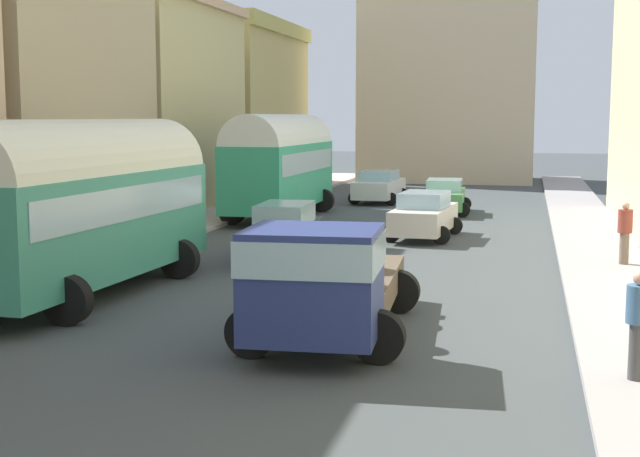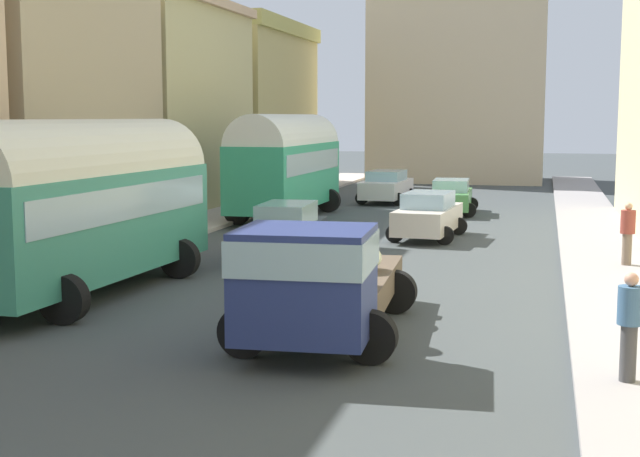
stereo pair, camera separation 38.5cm
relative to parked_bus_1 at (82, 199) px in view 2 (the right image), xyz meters
The scene contains 16 objects.
ground_plane 9.46m from the parked_bus_1, 58.50° to the left, with size 154.00×154.00×0.00m, color #404546.
sidewalk_left 8.49m from the parked_bus_1, 107.35° to the left, with size 2.50×70.00×0.14m, color #AEA49D.
sidewalk_right 14.54m from the parked_bus_1, 33.03° to the left, with size 2.50×70.00×0.14m, color #9B9594.
building_left_2 10.64m from the parked_bus_1, 126.15° to the left, with size 5.07×9.19×10.66m.
building_left_3 19.50m from the parked_bus_1, 108.93° to the left, with size 5.68×10.21×9.21m.
building_left_4 30.87m from the parked_bus_1, 100.95° to the left, with size 4.73×11.91×9.44m.
distant_church 39.62m from the parked_bus_1, 82.98° to the left, with size 10.76×7.35×21.42m.
parked_bus_1 is the anchor object (origin of this frame).
parked_bus_2 16.26m from the parked_bus_1, 89.73° to the left, with size 3.35×8.46×4.21m.
cargo_truck_0 7.11m from the parked_bus_1, 24.96° to the right, with size 3.32×6.70×2.29m.
car_0 13.33m from the parked_bus_1, 60.67° to the left, with size 2.45×4.33×1.58m.
car_1 20.57m from the parked_bus_1, 71.67° to the left, with size 2.34×4.18×1.47m.
car_2 6.93m from the parked_bus_1, 62.55° to the left, with size 2.32×4.39×1.65m.
car_3 23.94m from the parked_bus_1, 82.96° to the left, with size 2.50×4.44×1.54m.
pedestrian_0 14.21m from the parked_bus_1, 28.10° to the left, with size 0.52×0.52×1.83m.
pedestrian_2 12.47m from the parked_bus_1, 21.11° to the right, with size 0.53×0.53×1.81m.
Camera 2 is at (5.46, 0.96, 4.12)m, focal length 49.66 mm.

